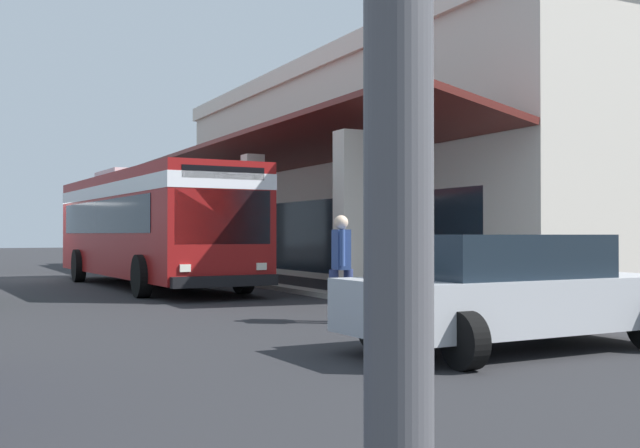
{
  "coord_description": "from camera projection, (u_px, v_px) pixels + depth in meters",
  "views": [
    {
      "loc": [
        26.83,
        -2.98,
        1.48
      ],
      "look_at": [
        9.04,
        5.86,
        1.73
      ],
      "focal_mm": 43.58,
      "sensor_mm": 36.0,
      "label": 1
    }
  ],
  "objects": [
    {
      "name": "ground",
      "position": [
        263.0,
        273.0,
        28.9
      ],
      "size": [
        120.0,
        120.0,
        0.0
      ],
      "primitive_type": "plane",
      "color": "#262628"
    },
    {
      "name": "curb_strip",
      "position": [
        215.0,
        277.0,
        25.34
      ],
      "size": [
        28.46,
        0.5,
        0.12
      ],
      "primitive_type": "cube",
      "color": "#9E998E",
      "rests_on": "ground"
    },
    {
      "name": "plaza_building",
      "position": [
        455.0,
        174.0,
        29.67
      ],
      "size": [
        24.02,
        16.58,
        7.52
      ],
      "color": "beige",
      "rests_on": "ground"
    },
    {
      "name": "transit_bus",
      "position": [
        149.0,
        221.0,
        21.78
      ],
      "size": [
        11.32,
        3.18,
        3.34
      ],
      "color": "maroon",
      "rests_on": "ground"
    },
    {
      "name": "parked_sedan_silver",
      "position": [
        509.0,
        291.0,
        9.88
      ],
      "size": [
        2.54,
        4.46,
        1.47
      ],
      "color": "#B2B5BA",
      "rests_on": "ground"
    },
    {
      "name": "pedestrian",
      "position": [
        341.0,
        261.0,
        12.94
      ],
      "size": [
        0.66,
        0.49,
        1.79
      ],
      "color": "navy",
      "rests_on": "ground"
    },
    {
      "name": "potted_palm",
      "position": [
        196.0,
        251.0,
        32.51
      ],
      "size": [
        1.78,
        1.65,
        2.79
      ],
      "color": "#4C4742",
      "rests_on": "ground"
    }
  ]
}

